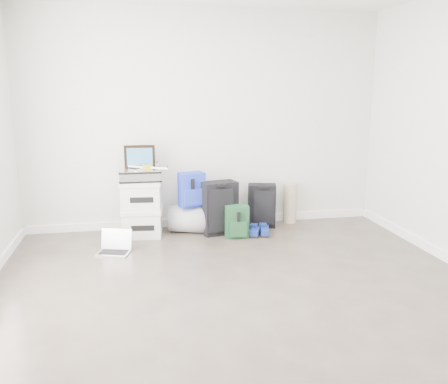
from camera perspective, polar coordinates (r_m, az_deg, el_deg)
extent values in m
plane|color=#3A302A|center=(3.95, 3.35, -14.13)|extent=(5.00, 5.00, 0.00)
cube|color=silver|center=(5.99, -2.38, 8.58)|extent=(4.50, 0.02, 2.70)
cube|color=white|center=(6.21, -2.26, -3.48)|extent=(4.50, 0.02, 0.10)
cube|color=silver|center=(5.82, -9.79, -3.80)|extent=(0.49, 0.41, 0.29)
cube|color=silver|center=(5.77, -9.85, -2.18)|extent=(0.51, 0.43, 0.05)
cube|color=silver|center=(5.73, -9.91, -0.54)|extent=(0.49, 0.41, 0.29)
cube|color=silver|center=(5.69, -9.98, 1.12)|extent=(0.51, 0.43, 0.05)
cube|color=#B2B2B7|center=(5.68, -10.01, 2.03)|extent=(0.48, 0.36, 0.14)
cube|color=black|center=(5.74, -10.11, 4.22)|extent=(0.36, 0.05, 0.27)
cube|color=#266698|center=(5.73, -10.11, 4.20)|extent=(0.30, 0.02, 0.21)
cube|color=gold|center=(5.64, -9.23, 2.95)|extent=(0.12, 0.12, 0.05)
cube|color=white|center=(5.76, -8.60, 3.17)|extent=(0.15, 0.24, 0.02)
cube|color=white|center=(5.71, -10.43, 3.01)|extent=(0.24, 0.15, 0.02)
cube|color=white|center=(5.52, -9.90, 2.72)|extent=(0.15, 0.24, 0.02)
cube|color=white|center=(5.58, -8.01, 2.88)|extent=(0.24, 0.15, 0.02)
cylinder|color=gray|center=(5.88, -3.88, -3.26)|extent=(0.62, 0.50, 0.33)
cube|color=#1935A4|center=(5.77, -3.91, 0.30)|extent=(0.33, 0.25, 0.42)
cube|color=#1935A4|center=(5.68, -3.77, -0.62)|extent=(0.23, 0.11, 0.20)
cube|color=black|center=(5.77, -0.58, -1.91)|extent=(0.46, 0.32, 0.65)
cube|color=black|center=(5.65, -0.33, -2.26)|extent=(0.31, 0.10, 0.52)
cube|color=black|center=(5.58, -0.35, 0.76)|extent=(0.13, 0.05, 0.03)
cube|color=#123120|center=(5.67, 1.54, -3.56)|extent=(0.29, 0.18, 0.39)
cube|color=#123120|center=(5.60, 1.74, -4.47)|extent=(0.21, 0.07, 0.18)
cube|color=black|center=(6.09, 4.55, -1.63)|extent=(0.39, 0.28, 0.55)
cube|color=black|center=(5.98, 4.84, -1.90)|extent=(0.26, 0.10, 0.44)
cube|color=black|center=(5.93, 4.88, 0.51)|extent=(0.12, 0.05, 0.03)
cube|color=black|center=(5.79, 3.80, -5.09)|extent=(0.20, 0.28, 0.02)
cube|color=navy|center=(5.78, 3.80, -4.68)|extent=(0.19, 0.27, 0.06)
cube|color=black|center=(5.82, 4.91, -5.02)|extent=(0.16, 0.28, 0.02)
cube|color=navy|center=(5.81, 4.92, -4.61)|extent=(0.16, 0.27, 0.06)
cylinder|color=tan|center=(6.31, 7.94, -1.32)|extent=(0.17, 0.17, 0.53)
cube|color=#B4B4B8|center=(5.31, -13.15, -7.16)|extent=(0.39, 0.33, 0.02)
cube|color=black|center=(5.30, -13.15, -7.07)|extent=(0.33, 0.24, 0.00)
cube|color=black|center=(5.37, -12.79, -5.52)|extent=(0.33, 0.11, 0.23)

